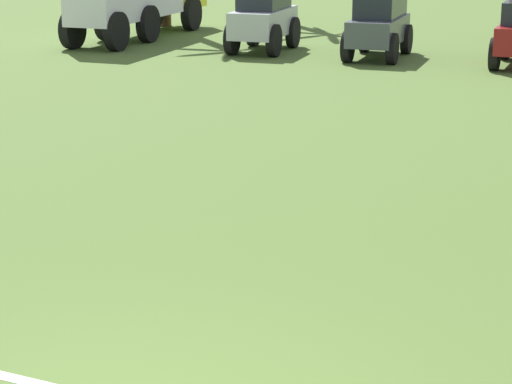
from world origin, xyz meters
The scene contains 2 objects.
parked_car_slot_a centered at (-5.53, 16.90, 0.74)m, with size 1.31×2.41×1.40m.
parked_car_slot_b centered at (-2.81, 16.88, 0.72)m, with size 1.26×2.45×1.34m.
Camera 1 is at (2.74, -4.54, 3.20)m, focal length 70.00 mm.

